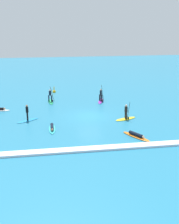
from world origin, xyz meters
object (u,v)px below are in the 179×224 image
(surfer_on_yellow_board, at_px, (126,116))
(marker_buoy, at_px, (54,91))
(surfer_on_teal_board, at_px, (52,128))
(surfer_on_purple_board, at_px, (101,98))
(surfer_on_orange_board, at_px, (136,136))
(surfer_on_blue_board, at_px, (28,117))
(surfer_on_green_board, at_px, (50,99))

(surfer_on_yellow_board, distance_m, marker_buoy, 15.90)
(surfer_on_teal_board, distance_m, marker_buoy, 16.02)
(surfer_on_purple_board, distance_m, marker_buoy, 8.74)
(surfer_on_yellow_board, relative_size, marker_buoy, 2.64)
(surfer_on_orange_board, bearing_deg, marker_buoy, 168.75)
(marker_buoy, bearing_deg, surfer_on_blue_board, -104.76)
(surfer_on_orange_board, xyz_separation_m, surfer_on_purple_board, (-0.81, 12.99, 0.27))
(surfer_on_orange_board, bearing_deg, surfer_on_blue_board, -152.56)
(surfer_on_purple_board, distance_m, surfer_on_blue_board, 11.57)
(surfer_on_purple_board, height_order, surfer_on_yellow_board, surfer_on_purple_board)
(surfer_on_purple_board, xyz_separation_m, surfer_on_green_board, (-6.80, 0.74, 0.03))
(surfer_on_blue_board, height_order, marker_buoy, surfer_on_blue_board)
(surfer_on_teal_board, relative_size, marker_buoy, 2.74)
(surfer_on_orange_board, distance_m, surfer_on_green_board, 15.70)
(surfer_on_green_board, xyz_separation_m, marker_buoy, (0.73, 5.54, -0.29))
(surfer_on_purple_board, bearing_deg, marker_buoy, -118.67)
(marker_buoy, bearing_deg, surfer_on_green_board, -97.51)
(surfer_on_teal_board, relative_size, surfer_on_green_board, 1.00)
(surfer_on_yellow_board, height_order, surfer_on_green_board, surfer_on_green_board)
(surfer_on_green_board, bearing_deg, surfer_on_teal_board, -6.29)
(surfer_on_green_board, bearing_deg, surfer_on_orange_board, 23.41)
(surfer_on_purple_board, height_order, surfer_on_green_board, surfer_on_purple_board)
(marker_buoy, bearing_deg, surfer_on_yellow_board, -62.47)
(surfer_on_teal_board, bearing_deg, surfer_on_yellow_board, 104.09)
(surfer_on_teal_board, bearing_deg, marker_buoy, 177.96)
(surfer_on_green_board, relative_size, marker_buoy, 2.75)
(surfer_on_teal_board, bearing_deg, surfer_on_blue_board, -139.30)
(surfer_on_orange_board, bearing_deg, surfer_on_purple_board, 152.68)
(surfer_on_yellow_board, relative_size, surfer_on_green_board, 0.96)
(surfer_on_blue_board, xyz_separation_m, marker_buoy, (3.41, 12.93, -0.32))
(surfer_on_purple_board, bearing_deg, surfer_on_green_board, -78.91)
(surfer_on_yellow_board, xyz_separation_m, surfer_on_teal_board, (-8.21, -1.90, -0.28))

